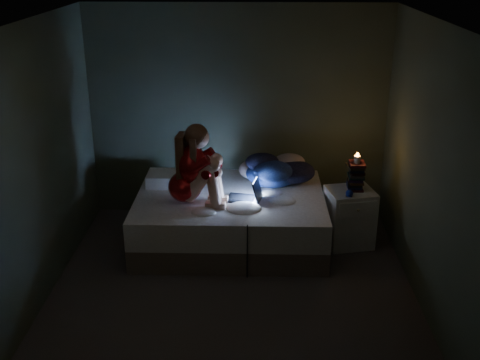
{
  "coord_description": "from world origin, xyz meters",
  "views": [
    {
      "loc": [
        0.21,
        -4.89,
        3.18
      ],
      "look_at": [
        0.05,
        1.0,
        0.8
      ],
      "focal_mm": 43.3,
      "sensor_mm": 36.0,
      "label": 1
    }
  ],
  "objects_px": {
    "bed": "(231,218)",
    "phone": "(347,194)",
    "nightstand": "(349,217)",
    "laptop": "(243,189)",
    "woman": "(184,164)",
    "candle": "(357,159)"
  },
  "relations": [
    {
      "from": "bed",
      "to": "laptop",
      "type": "distance_m",
      "value": 0.47
    },
    {
      "from": "woman",
      "to": "phone",
      "type": "xyz_separation_m",
      "value": [
        1.77,
        0.09,
        -0.36
      ]
    },
    {
      "from": "nightstand",
      "to": "candle",
      "type": "relative_size",
      "value": 8.3
    },
    {
      "from": "woman",
      "to": "laptop",
      "type": "distance_m",
      "value": 0.71
    },
    {
      "from": "woman",
      "to": "candle",
      "type": "relative_size",
      "value": 11.32
    },
    {
      "from": "laptop",
      "to": "nightstand",
      "type": "xyz_separation_m",
      "value": [
        1.2,
        0.1,
        -0.38
      ]
    },
    {
      "from": "bed",
      "to": "laptop",
      "type": "height_order",
      "value": "laptop"
    },
    {
      "from": "candle",
      "to": "phone",
      "type": "bearing_deg",
      "value": -125.59
    },
    {
      "from": "bed",
      "to": "phone",
      "type": "height_order",
      "value": "phone"
    },
    {
      "from": "phone",
      "to": "laptop",
      "type": "bearing_deg",
      "value": -155.42
    },
    {
      "from": "nightstand",
      "to": "laptop",
      "type": "bearing_deg",
      "value": 172.58
    },
    {
      "from": "nightstand",
      "to": "bed",
      "type": "bearing_deg",
      "value": 166.16
    },
    {
      "from": "nightstand",
      "to": "phone",
      "type": "height_order",
      "value": "phone"
    },
    {
      "from": "bed",
      "to": "phone",
      "type": "relative_size",
      "value": 15.06
    },
    {
      "from": "woman",
      "to": "nightstand",
      "type": "relative_size",
      "value": 1.36
    },
    {
      "from": "phone",
      "to": "woman",
      "type": "bearing_deg",
      "value": -152.12
    },
    {
      "from": "nightstand",
      "to": "phone",
      "type": "relative_size",
      "value": 4.74
    },
    {
      "from": "laptop",
      "to": "woman",
      "type": "bearing_deg",
      "value": -159.19
    },
    {
      "from": "laptop",
      "to": "candle",
      "type": "xyz_separation_m",
      "value": [
        1.24,
        0.14,
        0.31
      ]
    },
    {
      "from": "nightstand",
      "to": "phone",
      "type": "distance_m",
      "value": 0.36
    },
    {
      "from": "bed",
      "to": "phone",
      "type": "bearing_deg",
      "value": -6.4
    },
    {
      "from": "bed",
      "to": "nightstand",
      "type": "height_order",
      "value": "nightstand"
    }
  ]
}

